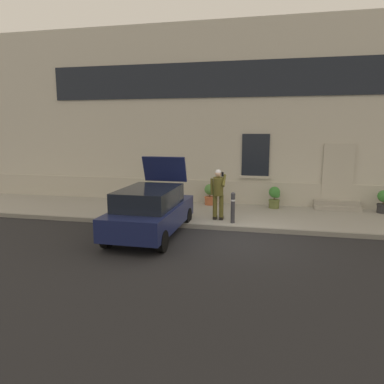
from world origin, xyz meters
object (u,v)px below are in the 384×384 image
object	(u,v)px
bollard_near_person	(233,206)
planter_cream	(150,191)
planter_olive	(275,197)
hatchback_car_navy	(151,210)
planter_terracotta	(210,194)
planter_charcoal	(384,201)
person_on_phone	(218,191)

from	to	relation	value
bollard_near_person	planter_cream	distance (m)	4.75
planter_cream	planter_olive	bearing A→B (deg)	-1.46
hatchback_car_navy	planter_olive	world-z (taller)	hatchback_car_navy
hatchback_car_navy	planter_terracotta	size ratio (longest dim) A/B	4.74
planter_olive	planter_charcoal	bearing A→B (deg)	0.14
planter_terracotta	bollard_near_person	bearing A→B (deg)	-65.66
person_on_phone	planter_charcoal	distance (m)	6.34
planter_cream	planter_charcoal	distance (m)	9.16
hatchback_car_navy	bollard_near_person	size ratio (longest dim) A/B	3.90
planter_terracotta	planter_charcoal	distance (m)	6.56
person_on_phone	planter_olive	size ratio (longest dim) A/B	2.04
bollard_near_person	person_on_phone	distance (m)	0.77
bollard_near_person	planter_olive	distance (m)	2.99
planter_terracotta	planter_charcoal	world-z (taller)	same
hatchback_car_navy	bollard_near_person	world-z (taller)	hatchback_car_navy
bollard_near_person	planter_cream	xyz separation A→B (m)	(-3.84, 2.79, -0.11)
person_on_phone	planter_cream	bearing A→B (deg)	131.76
planter_terracotta	planter_charcoal	xyz separation A→B (m)	(6.56, -0.08, 0.00)
planter_cream	planter_charcoal	world-z (taller)	same
bollard_near_person	hatchback_car_navy	bearing A→B (deg)	-147.23
planter_olive	planter_charcoal	distance (m)	3.96
hatchback_car_navy	planter_terracotta	world-z (taller)	hatchback_car_navy
hatchback_car_navy	planter_olive	size ratio (longest dim) A/B	4.74
planter_cream	planter_charcoal	size ratio (longest dim) A/B	1.00
bollard_near_person	person_on_phone	world-z (taller)	person_on_phone
hatchback_car_navy	planter_terracotta	distance (m)	4.40
hatchback_car_navy	planter_cream	distance (m)	4.56
bollard_near_person	planter_olive	size ratio (longest dim) A/B	1.22
planter_charcoal	planter_terracotta	bearing A→B (deg)	179.32
planter_terracotta	planter_olive	size ratio (longest dim) A/B	1.00
hatchback_car_navy	planter_olive	xyz separation A→B (m)	(3.70, 4.17, -0.19)
person_on_phone	planter_olive	bearing A→B (deg)	39.62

